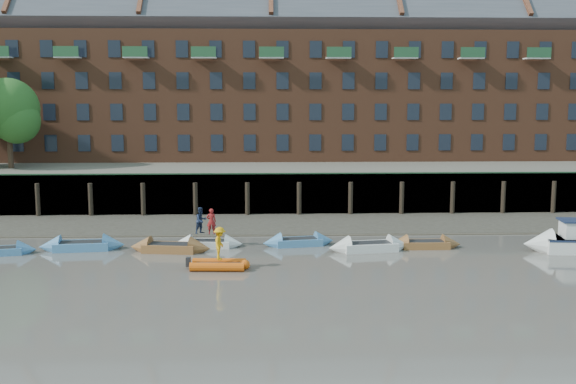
{
  "coord_description": "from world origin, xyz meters",
  "views": [
    {
      "loc": [
        -0.69,
        -29.68,
        8.98
      ],
      "look_at": [
        0.79,
        12.0,
        3.2
      ],
      "focal_mm": 42.0,
      "sensor_mm": 36.0,
      "label": 1
    }
  ],
  "objects_px": {
    "rowboat_2": "(170,248)",
    "person_rib_crew": "(220,243)",
    "person_rower_b": "(201,220)",
    "rowboat_1": "(82,246)",
    "rowboat_6": "(425,244)",
    "person_rower_a": "(211,221)",
    "rowboat_4": "(298,242)",
    "rowboat_5": "(369,247)",
    "motor_launch": "(569,241)",
    "rowboat_3": "(208,244)",
    "rib_tender": "(221,265)"
  },
  "relations": [
    {
      "from": "rowboat_5",
      "to": "rowboat_3",
      "type": "bearing_deg",
      "value": 163.68
    },
    {
      "from": "rowboat_1",
      "to": "rowboat_4",
      "type": "height_order",
      "value": "rowboat_1"
    },
    {
      "from": "rowboat_4",
      "to": "motor_launch",
      "type": "relative_size",
      "value": 0.75
    },
    {
      "from": "rowboat_6",
      "to": "rowboat_5",
      "type": "bearing_deg",
      "value": -169.81
    },
    {
      "from": "rowboat_4",
      "to": "rowboat_5",
      "type": "xyz_separation_m",
      "value": [
        4.16,
        -1.61,
        0.03
      ]
    },
    {
      "from": "person_rib_crew",
      "to": "person_rower_b",
      "type": "bearing_deg",
      "value": 21.43
    },
    {
      "from": "person_rower_b",
      "to": "person_rib_crew",
      "type": "bearing_deg",
      "value": -118.09
    },
    {
      "from": "rowboat_6",
      "to": "person_rower_b",
      "type": "distance_m",
      "value": 13.7
    },
    {
      "from": "rowboat_2",
      "to": "rowboat_4",
      "type": "bearing_deg",
      "value": 19.15
    },
    {
      "from": "rowboat_6",
      "to": "person_rib_crew",
      "type": "height_order",
      "value": "person_rib_crew"
    },
    {
      "from": "rowboat_1",
      "to": "rowboat_6",
      "type": "bearing_deg",
      "value": -6.92
    },
    {
      "from": "rowboat_3",
      "to": "rib_tender",
      "type": "distance_m",
      "value": 5.51
    },
    {
      "from": "rowboat_3",
      "to": "rib_tender",
      "type": "height_order",
      "value": "rowboat_3"
    },
    {
      "from": "person_rower_b",
      "to": "rib_tender",
      "type": "bearing_deg",
      "value": -117.84
    },
    {
      "from": "rowboat_6",
      "to": "person_rower_a",
      "type": "xyz_separation_m",
      "value": [
        -12.97,
        0.62,
        1.39
      ]
    },
    {
      "from": "rowboat_5",
      "to": "rowboat_4",
      "type": "bearing_deg",
      "value": 150.49
    },
    {
      "from": "rowboat_4",
      "to": "rowboat_5",
      "type": "distance_m",
      "value": 4.46
    },
    {
      "from": "rowboat_4",
      "to": "person_rower_a",
      "type": "relative_size",
      "value": 2.91
    },
    {
      "from": "rowboat_2",
      "to": "person_rower_b",
      "type": "relative_size",
      "value": 3.07
    },
    {
      "from": "rowboat_6",
      "to": "person_rib_crew",
      "type": "distance_m",
      "value": 13.04
    },
    {
      "from": "rowboat_5",
      "to": "person_rib_crew",
      "type": "xyz_separation_m",
      "value": [
        -8.62,
        -4.05,
        1.13
      ]
    },
    {
      "from": "rowboat_1",
      "to": "rowboat_6",
      "type": "height_order",
      "value": "rowboat_1"
    },
    {
      "from": "rowboat_2",
      "to": "rowboat_1",
      "type": "bearing_deg",
      "value": -178.79
    },
    {
      "from": "rowboat_3",
      "to": "rowboat_6",
      "type": "xyz_separation_m",
      "value": [
        13.19,
        -0.72,
        0.01
      ]
    },
    {
      "from": "motor_launch",
      "to": "person_rib_crew",
      "type": "bearing_deg",
      "value": 15.79
    },
    {
      "from": "rowboat_1",
      "to": "rowboat_2",
      "type": "distance_m",
      "value": 5.4
    },
    {
      "from": "rowboat_6",
      "to": "person_rower_a",
      "type": "bearing_deg",
      "value": 177.14
    },
    {
      "from": "person_rower_a",
      "to": "rib_tender",
      "type": "bearing_deg",
      "value": 95.35
    },
    {
      "from": "rowboat_3",
      "to": "motor_launch",
      "type": "height_order",
      "value": "motor_launch"
    },
    {
      "from": "rowboat_1",
      "to": "person_rib_crew",
      "type": "height_order",
      "value": "person_rib_crew"
    },
    {
      "from": "rowboat_5",
      "to": "person_rower_b",
      "type": "bearing_deg",
      "value": 163.41
    },
    {
      "from": "rowboat_6",
      "to": "motor_launch",
      "type": "bearing_deg",
      "value": -9.24
    },
    {
      "from": "rowboat_3",
      "to": "rowboat_4",
      "type": "distance_m",
      "value": 5.54
    },
    {
      "from": "rowboat_4",
      "to": "rowboat_1",
      "type": "bearing_deg",
      "value": 173.29
    },
    {
      "from": "motor_launch",
      "to": "person_rib_crew",
      "type": "relative_size",
      "value": 3.5
    },
    {
      "from": "rowboat_2",
      "to": "person_rib_crew",
      "type": "bearing_deg",
      "value": -44.12
    },
    {
      "from": "rowboat_4",
      "to": "person_rib_crew",
      "type": "bearing_deg",
      "value": -138.41
    },
    {
      "from": "rowboat_1",
      "to": "person_rib_crew",
      "type": "bearing_deg",
      "value": -36.04
    },
    {
      "from": "rib_tender",
      "to": "rowboat_4",
      "type": "bearing_deg",
      "value": 55.13
    },
    {
      "from": "rowboat_6",
      "to": "person_rower_b",
      "type": "bearing_deg",
      "value": 176.42
    },
    {
      "from": "person_rower_a",
      "to": "person_rower_b",
      "type": "relative_size",
      "value": 0.97
    },
    {
      "from": "rowboat_1",
      "to": "motor_launch",
      "type": "height_order",
      "value": "motor_launch"
    },
    {
      "from": "rowboat_3",
      "to": "person_rib_crew",
      "type": "bearing_deg",
      "value": -75.23
    },
    {
      "from": "rowboat_1",
      "to": "person_rower_a",
      "type": "distance_m",
      "value": 7.85
    },
    {
      "from": "person_rower_a",
      "to": "person_rib_crew",
      "type": "distance_m",
      "value": 5.37
    },
    {
      "from": "rowboat_4",
      "to": "person_rib_crew",
      "type": "height_order",
      "value": "person_rib_crew"
    },
    {
      "from": "rowboat_6",
      "to": "person_rower_b",
      "type": "relative_size",
      "value": 2.68
    },
    {
      "from": "rowboat_4",
      "to": "rowboat_6",
      "type": "xyz_separation_m",
      "value": [
        7.65,
        -0.97,
        -0.0
      ]
    },
    {
      "from": "rowboat_1",
      "to": "motor_launch",
      "type": "relative_size",
      "value": 0.83
    },
    {
      "from": "rowboat_2",
      "to": "person_rower_a",
      "type": "relative_size",
      "value": 3.17
    }
  ]
}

